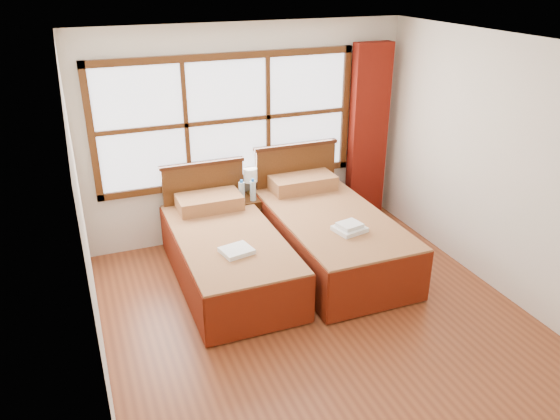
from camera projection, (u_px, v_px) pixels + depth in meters
name	position (u px, v px, depth m)	size (l,w,h in m)	color
floor	(324.00, 327.00, 5.24)	(4.50, 4.50, 0.00)	brown
ceiling	(336.00, 48.00, 4.17)	(4.50, 4.50, 0.00)	white
wall_back	(247.00, 134.00, 6.61)	(4.00, 4.00, 0.00)	silver
wall_left	(87.00, 243.00, 4.04)	(4.50, 4.50, 0.00)	silver
wall_right	(512.00, 173.00, 5.37)	(4.50, 4.50, 0.00)	silver
window	(228.00, 121.00, 6.42)	(3.16, 0.06, 1.56)	white
curtain	(368.00, 134.00, 7.08)	(0.50, 0.16, 2.30)	maroon
bed_left	(227.00, 253.00, 5.92)	(1.08, 2.10, 1.05)	#39190C
bed_right	(327.00, 232.00, 6.31)	(1.17, 2.27, 1.14)	#39190C
nightstand	(250.00, 219.00, 6.79)	(0.43, 0.43, 0.58)	#4C2810
towels_left	(237.00, 251.00, 5.41)	(0.34, 0.31, 0.05)	white
towels_right	(350.00, 228.00, 5.74)	(0.36, 0.33, 0.09)	white
lamp	(250.00, 176.00, 6.70)	(0.17, 0.17, 0.33)	gold
bottle_near	(242.00, 191.00, 6.51)	(0.07, 0.07, 0.28)	#AACADB
bottle_far	(253.00, 191.00, 6.54)	(0.07, 0.07, 0.28)	#AACADB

